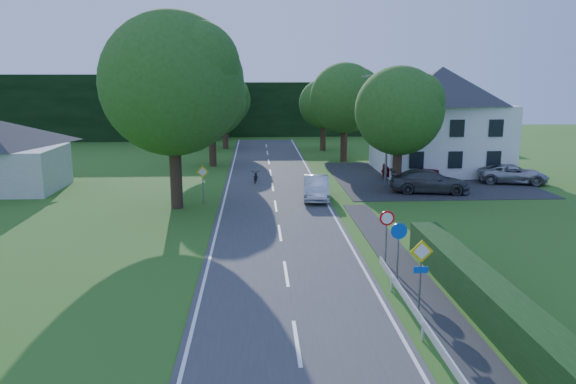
{
  "coord_description": "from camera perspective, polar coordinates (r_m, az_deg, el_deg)",
  "views": [
    {
      "loc": [
        -1.16,
        -9.57,
        7.94
      ],
      "look_at": [
        0.52,
        19.77,
        1.8
      ],
      "focal_mm": 35.0,
      "sensor_mm": 36.0,
      "label": 1
    }
  ],
  "objects": [
    {
      "name": "parked_car_silver_b",
      "position": [
        44.93,
        21.92,
        1.71
      ],
      "size": [
        5.38,
        3.47,
        1.38
      ],
      "primitive_type": "imported",
      "rotation": [
        0.0,
        0.0,
        1.31
      ],
      "color": "#9D9DA4",
      "rests_on": "parking_pad"
    },
    {
      "name": "line_centre",
      "position": [
        30.63,
        -1.0,
        -3.13
      ],
      "size": [
        0.12,
        80.0,
        0.01
      ],
      "primitive_type": null,
      "color": "white",
      "rests_on": "road"
    },
    {
      "name": "parking_pad",
      "position": [
        45.26,
        13.69,
        1.39
      ],
      "size": [
        14.0,
        16.0,
        0.04
      ],
      "primitive_type": "cube",
      "color": "#242527",
      "rests_on": "ground"
    },
    {
      "name": "parked_car_grey",
      "position": [
        39.53,
        14.16,
        1.06
      ],
      "size": [
        5.63,
        3.05,
        1.55
      ],
      "primitive_type": "imported",
      "rotation": [
        0.0,
        0.0,
        1.4
      ],
      "color": "#424347",
      "rests_on": "parking_pad"
    },
    {
      "name": "tree_left_back",
      "position": [
        61.79,
        -6.43,
        8.11
      ],
      "size": [
        6.6,
        6.6,
        8.07
      ],
      "primitive_type": null,
      "color": "#2A5018",
      "rests_on": "ground"
    },
    {
      "name": "road",
      "position": [
        30.64,
        -1.0,
        -3.18
      ],
      "size": [
        7.0,
        80.0,
        0.04
      ],
      "primitive_type": "cube",
      "color": "#3D3C3F",
      "rests_on": "ground"
    },
    {
      "name": "line_edge_right",
      "position": [
        30.92,
        5.04,
        -3.03
      ],
      "size": [
        0.12,
        80.0,
        0.01
      ],
      "primitive_type": "cube",
      "color": "white",
      "rests_on": "road"
    },
    {
      "name": "sign_priority_right",
      "position": [
        19.38,
        13.37,
        -7.01
      ],
      "size": [
        0.78,
        0.09,
        2.59
      ],
      "color": "slate",
      "rests_on": "ground"
    },
    {
      "name": "moving_car",
      "position": [
        36.38,
        2.88,
        0.46
      ],
      "size": [
        1.96,
        4.67,
        1.5
      ],
      "primitive_type": "imported",
      "rotation": [
        0.0,
        0.0,
        -0.08
      ],
      "color": "silver",
      "rests_on": "road"
    },
    {
      "name": "tree_right_far",
      "position": [
        52.32,
        5.76,
        8.03
      ],
      "size": [
        7.4,
        7.4,
        9.09
      ],
      "primitive_type": null,
      "color": "#2A5018",
      "rests_on": "ground"
    },
    {
      "name": "sign_speed_limit",
      "position": [
        24.0,
        10.0,
        -3.27
      ],
      "size": [
        0.64,
        0.11,
        2.37
      ],
      "color": "slate",
      "rests_on": "ground"
    },
    {
      "name": "line_edge_left",
      "position": [
        30.68,
        -7.08,
        -3.2
      ],
      "size": [
        0.12,
        80.0,
        0.01
      ],
      "primitive_type": "cube",
      "color": "white",
      "rests_on": "road"
    },
    {
      "name": "treeline_right",
      "position": [
        76.25,
        3.67,
        8.45
      ],
      "size": [
        30.0,
        5.0,
        7.0
      ],
      "primitive_type": "cube",
      "color": "black",
      "rests_on": "ground"
    },
    {
      "name": "sign_roundabout",
      "position": [
        22.17,
        11.16,
        -4.84
      ],
      "size": [
        0.64,
        0.08,
        2.37
      ],
      "color": "slate",
      "rests_on": "ground"
    },
    {
      "name": "sign_priority_left",
      "position": [
        35.27,
        -8.66,
        1.51
      ],
      "size": [
        0.78,
        0.09,
        2.44
      ],
      "color": "slate",
      "rests_on": "ground"
    },
    {
      "name": "tree_left_far",
      "position": [
        49.85,
        -7.75,
        7.5
      ],
      "size": [
        7.0,
        7.0,
        8.58
      ],
      "primitive_type": null,
      "color": "#2A5018",
      "rests_on": "ground"
    },
    {
      "name": "motorcycle",
      "position": [
        42.15,
        -3.28,
        1.63
      ],
      "size": [
        0.75,
        1.8,
        0.92
      ],
      "primitive_type": "imported",
      "rotation": [
        0.0,
        0.0,
        -0.08
      ],
      "color": "black",
      "rests_on": "road"
    },
    {
      "name": "streetlight",
      "position": [
        40.78,
        9.87,
        6.75
      ],
      "size": [
        2.03,
        0.18,
        8.0
      ],
      "color": "slate",
      "rests_on": "ground"
    },
    {
      "name": "house_white",
      "position": [
        48.16,
        15.2,
        7.19
      ],
      "size": [
        10.6,
        8.4,
        8.6
      ],
      "color": "white",
      "rests_on": "ground"
    },
    {
      "name": "tree_right_back",
      "position": [
        60.14,
        3.6,
        7.82
      ],
      "size": [
        6.2,
        6.2,
        7.56
      ],
      "primitive_type": null,
      "color": "#2A5018",
      "rests_on": "ground"
    },
    {
      "name": "treeline_left",
      "position": [
        76.54,
        -24.04,
        7.85
      ],
      "size": [
        44.0,
        6.0,
        8.0
      ],
      "primitive_type": "cube",
      "color": "black",
      "rests_on": "ground"
    },
    {
      "name": "parked_car_red",
      "position": [
        44.59,
        12.37,
        2.31
      ],
      "size": [
        4.62,
        2.3,
        1.51
      ],
      "primitive_type": "imported",
      "rotation": [
        0.0,
        0.0,
        1.45
      ],
      "color": "maroon",
      "rests_on": "parking_pad"
    },
    {
      "name": "tree_right_mid",
      "position": [
        38.97,
        11.16,
        6.21
      ],
      "size": [
        7.0,
        7.0,
        8.58
      ],
      "primitive_type": null,
      "color": "#2A5018",
      "rests_on": "ground"
    },
    {
      "name": "parasol",
      "position": [
        46.5,
        13.85,
        2.76
      ],
      "size": [
        2.42,
        2.44,
        1.72
      ],
      "primitive_type": "imported",
      "rotation": [
        0.0,
        0.0,
        -0.34
      ],
      "color": "#B20E21",
      "rests_on": "parking_pad"
    },
    {
      "name": "tree_main",
      "position": [
        33.99,
        -11.57,
        8.0
      ],
      "size": [
        9.4,
        9.4,
        11.64
      ],
      "primitive_type": null,
      "color": "#2A5018",
      "rests_on": "ground"
    }
  ]
}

